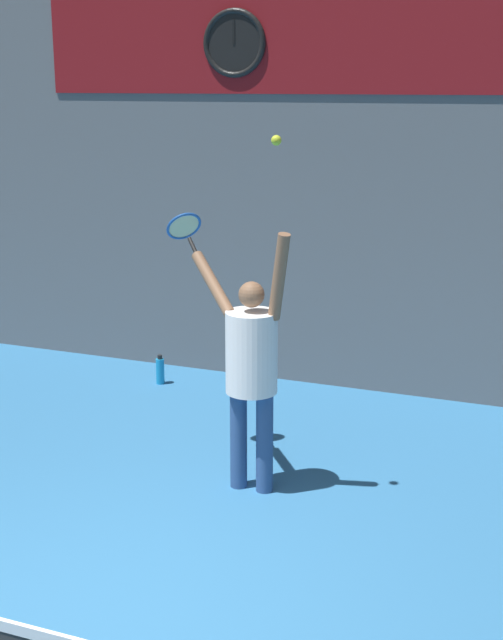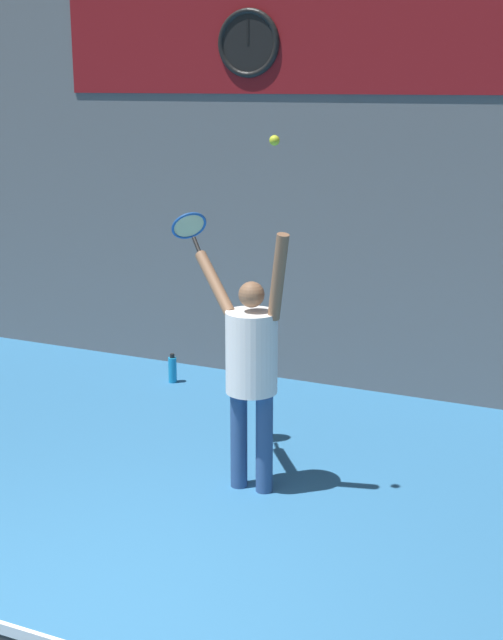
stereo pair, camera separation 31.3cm
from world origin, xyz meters
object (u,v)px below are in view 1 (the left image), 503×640
Objects in this scene: tennis_player at (251,361)px; tennis_ball at (276,140)px; water_bottle at (160,371)px; scoreboard_clock at (234,43)px; tennis_racket at (185,228)px.

tennis_player is 28.82× the size of tennis_ball.
scoreboard_clock is at bearing 43.14° from water_bottle.
water_bottle is (-2.03, 2.10, -2.51)m from tennis_ball.
tennis_racket reaches higher than water_bottle.
scoreboard_clock is 3.36m from water_bottle.
scoreboard_clock is at bearing 115.16° from tennis_player.
tennis_racket is at bearing 147.02° from tennis_player.
tennis_racket is (0.41, -2.01, -1.49)m from scoreboard_clock.
tennis_racket is at bearing -78.54° from scoreboard_clock.
water_bottle is (-1.79, 1.93, -0.88)m from tennis_player.
tennis_player is 1.27m from tennis_racket.
tennis_player is at bearing -47.30° from water_bottle.
scoreboard_clock is 3.65m from tennis_player.
scoreboard_clock is at bearing 101.46° from tennis_racket.
water_bottle is at bearing 134.06° from tennis_ball.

